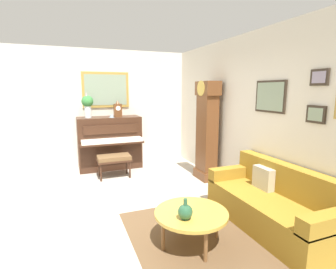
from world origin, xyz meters
TOP-DOWN VIEW (x-y plane):
  - ground_plane at (0.00, 0.00)m, footprint 6.40×6.00m
  - wall_left at (-2.60, 0.01)m, footprint 0.13×4.90m
  - wall_back at (0.02, 2.40)m, footprint 5.30×0.13m
  - area_rug at (1.25, 0.84)m, footprint 2.10×1.50m
  - piano at (-2.23, 0.35)m, footprint 0.87×1.44m
  - piano_bench at (-1.50, 0.32)m, footprint 0.42×0.70m
  - grandfather_clock at (-0.73, 2.11)m, footprint 0.52×0.34m
  - couch at (1.30, 1.99)m, footprint 1.90×0.80m
  - coffee_table at (1.28, 0.77)m, footprint 0.88×0.88m
  - mantel_clock at (-2.23, 0.57)m, footprint 0.13×0.18m
  - flower_vase at (-2.23, -0.11)m, footprint 0.26×0.26m
  - teacup at (-2.09, 0.40)m, footprint 0.12×0.12m
  - green_jug at (1.42, 0.62)m, footprint 0.17×0.17m

SIDE VIEW (x-z plane):
  - ground_plane at x=0.00m, z-range -0.10..0.00m
  - area_rug at x=1.25m, z-range 0.00..0.01m
  - couch at x=1.30m, z-range -0.11..0.73m
  - coffee_table at x=1.28m, z-range 0.18..0.60m
  - piano_bench at x=-1.50m, z-range 0.17..0.65m
  - green_jug at x=1.42m, z-range 0.38..0.62m
  - piano at x=-2.23m, z-range 0.01..1.23m
  - grandfather_clock at x=-0.73m, z-range -0.05..1.98m
  - teacup at x=-2.09m, z-range 1.22..1.28m
  - mantel_clock at x=-2.23m, z-range 1.21..1.59m
  - wall_back at x=0.02m, z-range 0.00..2.80m
  - wall_left at x=-2.60m, z-range 0.01..2.81m
  - flower_vase at x=-2.23m, z-range 1.25..1.83m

